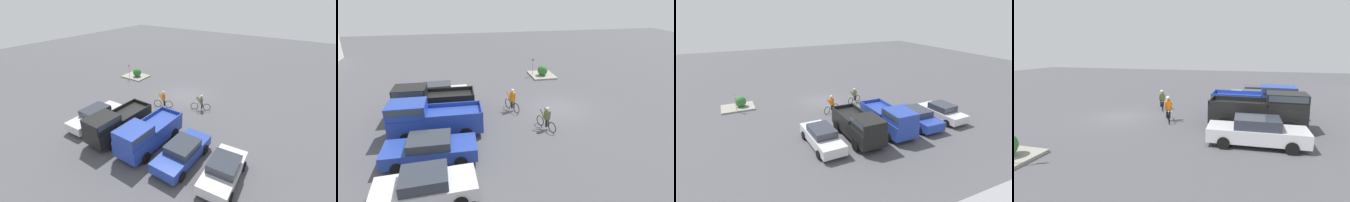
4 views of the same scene
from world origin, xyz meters
TOP-DOWN VIEW (x-y plane):
  - ground_plane at (0.00, 0.00)m, footprint 80.00×80.00m
  - sedan_0 at (-7.87, 9.04)m, footprint 2.13×4.35m
  - sedan_1 at (-5.07, 9.01)m, footprint 2.08×4.76m
  - pickup_truck_0 at (-2.26, 9.20)m, footprint 2.25×5.52m
  - pickup_truck_1 at (0.54, 9.39)m, footprint 2.22×5.44m
  - sedan_2 at (3.33, 9.00)m, footprint 1.98×4.81m
  - cyclist_0 at (0.29, 3.51)m, footprint 1.73×0.74m
  - cyclist_1 at (-2.90, 1.98)m, footprint 1.73×0.75m
  - fire_lane_sign at (8.31, -0.43)m, footprint 0.06×0.30m
  - curb_island at (8.15, -1.40)m, footprint 3.04×2.41m
  - shrub at (7.84, -1.36)m, footprint 1.04×1.04m

SIDE VIEW (x-z plane):
  - ground_plane at x=0.00m, z-range 0.00..0.00m
  - curb_island at x=8.15m, z-range 0.00..0.15m
  - shrub at x=7.84m, z-range 0.15..1.19m
  - sedan_0 at x=-7.87m, z-range 0.00..1.39m
  - sedan_2 at x=3.33m, z-range 0.00..1.42m
  - sedan_1 at x=-5.07m, z-range 0.02..1.44m
  - cyclist_1 at x=-2.90m, z-range -0.01..1.54m
  - cyclist_0 at x=0.29m, z-range -0.01..1.71m
  - pickup_truck_0 at x=-2.26m, z-range 0.03..2.25m
  - pickup_truck_1 at x=0.54m, z-range 0.05..2.28m
  - fire_lane_sign at x=8.31m, z-range 0.22..2.26m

